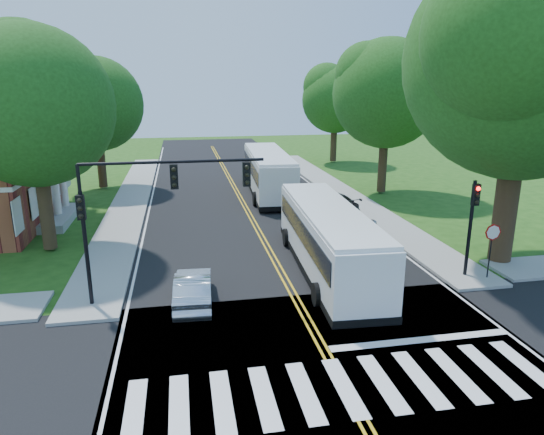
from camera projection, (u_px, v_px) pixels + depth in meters
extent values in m
plane|color=#1F4812|center=(339.00, 378.00, 14.75)|extent=(140.00, 140.00, 0.00)
cube|color=black|center=(252.00, 220.00, 31.79)|extent=(14.00, 96.00, 0.01)
cube|color=black|center=(339.00, 377.00, 14.75)|extent=(60.00, 12.00, 0.01)
cube|color=gold|center=(244.00, 205.00, 35.58)|extent=(0.36, 70.00, 0.01)
cube|color=silver|center=(149.00, 209.00, 34.36)|extent=(0.12, 70.00, 0.01)
cube|color=silver|center=(333.00, 201.00, 36.79)|extent=(0.12, 70.00, 0.01)
cube|color=silver|center=(344.00, 387.00, 14.27)|extent=(12.60, 3.00, 0.01)
cube|color=silver|center=(421.00, 340.00, 16.89)|extent=(6.60, 0.40, 0.01)
cube|color=gray|center=(131.00, 200.00, 36.92)|extent=(2.60, 40.00, 0.15)
cube|color=gray|center=(339.00, 191.00, 39.88)|extent=(2.60, 40.00, 0.15)
cylinder|color=#352015|center=(506.00, 201.00, 23.45)|extent=(1.10, 1.10, 6.00)
sphere|color=#25681E|center=(525.00, 60.00, 21.71)|extent=(10.80, 10.80, 10.80)
cylinder|color=#352015|center=(45.00, 204.00, 25.27)|extent=(0.70, 0.70, 4.80)
sphere|color=#25681E|center=(32.00, 106.00, 23.93)|extent=(8.00, 8.00, 8.00)
cylinder|color=#352015|center=(101.00, 161.00, 40.56)|extent=(0.70, 0.70, 4.40)
sphere|color=#25681E|center=(96.00, 104.00, 39.31)|extent=(7.60, 7.60, 7.60)
cylinder|color=#352015|center=(383.00, 161.00, 38.82)|extent=(0.70, 0.70, 5.00)
sphere|color=#25681E|center=(387.00, 94.00, 37.42)|extent=(8.40, 8.40, 8.40)
cylinder|color=#352015|center=(334.00, 142.00, 54.23)|extent=(0.70, 0.70, 4.40)
sphere|color=#25681E|center=(335.00, 100.00, 53.01)|extent=(7.20, 7.20, 7.20)
cube|color=silver|center=(51.00, 154.00, 30.29)|extent=(1.40, 6.00, 0.45)
cube|color=gray|center=(59.00, 217.00, 31.40)|extent=(1.80, 6.00, 0.50)
cylinder|color=silver|center=(47.00, 197.00, 28.83)|extent=(0.50, 0.50, 4.20)
cylinder|color=silver|center=(55.00, 190.00, 30.91)|extent=(0.50, 0.50, 4.20)
cylinder|color=silver|center=(63.00, 183.00, 32.99)|extent=(0.50, 0.50, 4.20)
cylinder|color=black|center=(86.00, 249.00, 18.78)|extent=(0.16, 0.16, 4.60)
cube|color=black|center=(81.00, 207.00, 18.19)|extent=(0.30, 0.22, 0.95)
sphere|color=black|center=(79.00, 201.00, 17.97)|extent=(0.18, 0.18, 0.18)
cylinder|color=black|center=(173.00, 162.00, 18.53)|extent=(7.00, 0.12, 0.12)
cube|color=black|center=(174.00, 177.00, 18.53)|extent=(0.30, 0.22, 0.95)
cube|color=black|center=(247.00, 174.00, 19.03)|extent=(0.30, 0.22, 0.95)
cylinder|color=black|center=(470.00, 229.00, 21.74)|extent=(0.16, 0.16, 4.40)
cube|color=black|center=(476.00, 195.00, 21.17)|extent=(0.30, 0.22, 0.95)
sphere|color=#FF0A05|center=(478.00, 189.00, 20.96)|extent=(0.18, 0.18, 0.18)
cylinder|color=black|center=(490.00, 254.00, 21.71)|extent=(0.06, 0.06, 2.20)
cylinder|color=#A50A07|center=(493.00, 232.00, 21.40)|extent=(0.76, 0.04, 0.76)
cube|color=silver|center=(328.00, 240.00, 22.73)|extent=(3.15, 11.94, 2.76)
cube|color=black|center=(328.00, 229.00, 22.60)|extent=(3.17, 11.12, 0.95)
cube|color=black|center=(303.00, 203.00, 28.33)|extent=(2.46, 0.22, 1.60)
cube|color=orange|center=(303.00, 187.00, 28.09)|extent=(1.71, 0.19, 0.32)
cube|color=black|center=(327.00, 264.00, 23.06)|extent=(3.20, 12.05, 0.30)
cube|color=silver|center=(329.00, 210.00, 22.35)|extent=(3.08, 11.59, 0.22)
cylinder|color=black|center=(333.00, 235.00, 26.92)|extent=(0.37, 0.98, 0.96)
cylinder|color=black|center=(287.00, 237.00, 26.58)|extent=(0.37, 0.98, 0.96)
cylinder|color=black|center=(380.00, 291.00, 19.74)|extent=(0.37, 0.98, 0.96)
cylinder|color=black|center=(317.00, 294.00, 19.40)|extent=(0.37, 0.98, 0.96)
cube|color=silver|center=(268.00, 173.00, 38.89)|extent=(3.50, 13.02, 3.00)
cube|color=black|center=(268.00, 166.00, 38.74)|extent=(3.52, 12.12, 1.04)
cube|color=black|center=(260.00, 156.00, 44.99)|extent=(2.67, 0.25, 1.75)
cube|color=orange|center=(259.00, 146.00, 44.73)|extent=(1.86, 0.20, 0.35)
cube|color=black|center=(268.00, 189.00, 39.25)|extent=(3.56, 13.12, 0.33)
cube|color=silver|center=(268.00, 153.00, 38.47)|extent=(3.43, 12.63, 0.24)
cylinder|color=black|center=(278.00, 177.00, 43.45)|extent=(0.41, 1.07, 1.05)
cylinder|color=black|center=(246.00, 178.00, 43.09)|extent=(0.41, 1.07, 1.05)
cylinder|color=black|center=(294.00, 198.00, 35.62)|extent=(0.41, 1.07, 1.05)
cylinder|color=black|center=(255.00, 199.00, 35.27)|extent=(0.41, 1.07, 1.05)
imported|color=silver|center=(193.00, 288.00, 19.48)|extent=(1.64, 4.18, 1.35)
imported|color=#B0B2B7|center=(358.00, 230.00, 27.27)|extent=(3.73, 5.30, 1.34)
imported|color=black|center=(330.00, 202.00, 33.46)|extent=(3.40, 5.12, 1.38)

